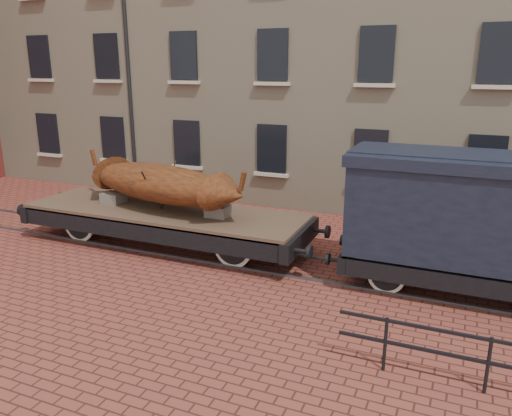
% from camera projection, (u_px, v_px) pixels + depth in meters
% --- Properties ---
extents(ground, '(90.00, 90.00, 0.00)m').
position_uv_depth(ground, '(291.00, 265.00, 13.11)').
color(ground, brown).
extents(warehouse_cream, '(40.00, 10.19, 14.00)m').
position_uv_depth(warehouse_cream, '(456.00, 12.00, 18.88)').
color(warehouse_cream, '#C6B591').
rests_on(warehouse_cream, ground).
extents(rail_track, '(30.00, 1.52, 0.06)m').
position_uv_depth(rail_track, '(291.00, 264.00, 13.10)').
color(rail_track, '#59595E').
rests_on(rail_track, ground).
extents(flatcar_wagon, '(9.31, 2.53, 1.41)m').
position_uv_depth(flatcar_wagon, '(164.00, 217.00, 14.33)').
color(flatcar_wagon, brown).
rests_on(flatcar_wagon, ground).
extents(iron_boat, '(5.93, 2.66, 1.45)m').
position_uv_depth(iron_boat, '(160.00, 183.00, 14.08)').
color(iron_boat, brown).
rests_on(iron_boat, flatcar_wagon).
extents(goods_van, '(6.25, 2.28, 3.23)m').
position_uv_depth(goods_van, '(476.00, 209.00, 10.96)').
color(goods_van, black).
rests_on(goods_van, ground).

